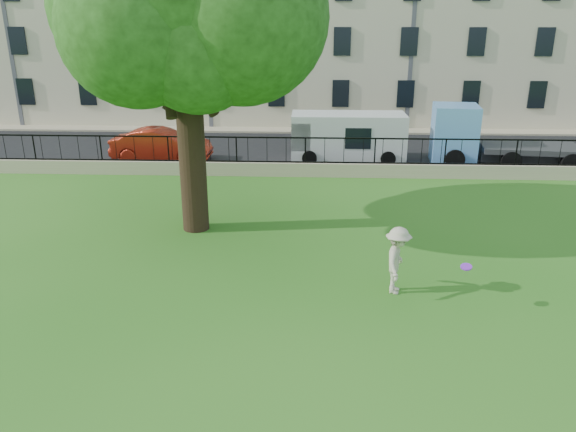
{
  "coord_description": "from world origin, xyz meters",
  "views": [
    {
      "loc": [
        0.34,
        -11.81,
        6.72
      ],
      "look_at": [
        -0.36,
        3.5,
        1.19
      ],
      "focal_mm": 35.0,
      "sensor_mm": 36.0,
      "label": 1
    }
  ],
  "objects_px": {
    "frisbee": "(466,267)",
    "red_sedan": "(162,145)",
    "blue_truck": "(504,136)",
    "white_van": "(348,137)",
    "man": "(397,260)"
  },
  "relations": [
    {
      "from": "red_sedan",
      "to": "white_van",
      "type": "xyz_separation_m",
      "value": [
        8.95,
        0.53,
        0.36
      ]
    },
    {
      "from": "frisbee",
      "to": "blue_truck",
      "type": "xyz_separation_m",
      "value": [
        5.21,
        13.98,
        0.28
      ]
    },
    {
      "from": "man",
      "to": "white_van",
      "type": "xyz_separation_m",
      "value": [
        -0.5,
        13.75,
        0.26
      ]
    },
    {
      "from": "white_van",
      "to": "blue_truck",
      "type": "bearing_deg",
      "value": -4.57
    },
    {
      "from": "frisbee",
      "to": "red_sedan",
      "type": "distance_m",
      "value": 17.76
    },
    {
      "from": "red_sedan",
      "to": "blue_truck",
      "type": "distance_m",
      "value": 16.17
    },
    {
      "from": "man",
      "to": "frisbee",
      "type": "relative_size",
      "value": 6.5
    },
    {
      "from": "man",
      "to": "blue_truck",
      "type": "relative_size",
      "value": 0.27
    },
    {
      "from": "blue_truck",
      "to": "white_van",
      "type": "bearing_deg",
      "value": -177.84
    },
    {
      "from": "frisbee",
      "to": "blue_truck",
      "type": "distance_m",
      "value": 14.92
    },
    {
      "from": "frisbee",
      "to": "red_sedan",
      "type": "bearing_deg",
      "value": 128.08
    },
    {
      "from": "frisbee",
      "to": "white_van",
      "type": "relative_size",
      "value": 0.05
    },
    {
      "from": "red_sedan",
      "to": "blue_truck",
      "type": "height_order",
      "value": "blue_truck"
    },
    {
      "from": "frisbee",
      "to": "man",
      "type": "bearing_deg",
      "value": 153.0
    },
    {
      "from": "blue_truck",
      "to": "frisbee",
      "type": "bearing_deg",
      "value": -104.05
    }
  ]
}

